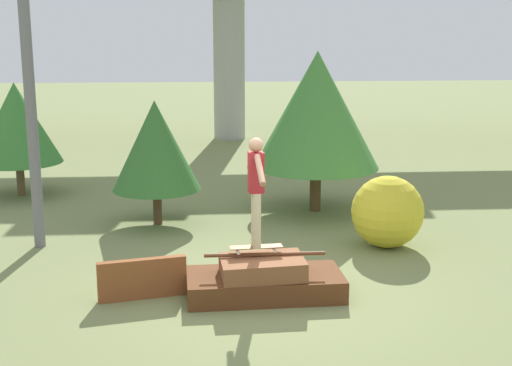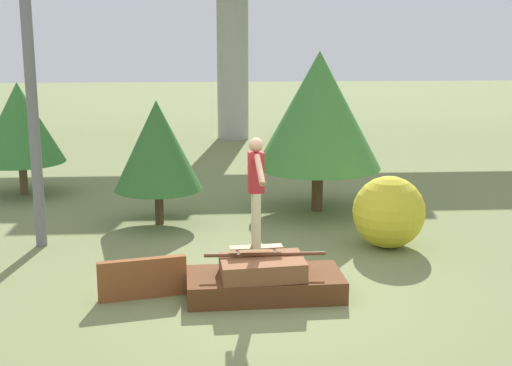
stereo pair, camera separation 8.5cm
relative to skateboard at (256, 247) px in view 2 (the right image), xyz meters
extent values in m
plane|color=olive|center=(0.13, -0.04, -0.75)|extent=(80.00, 80.00, 0.00)
cube|color=#5B3319|center=(0.13, -0.04, -0.58)|extent=(2.39, 1.17, 0.34)
cube|color=brown|center=(0.08, -0.14, -0.27)|extent=(1.29, 0.91, 0.30)
cylinder|color=brown|center=(0.13, -0.04, -0.10)|extent=(1.82, 0.06, 0.06)
cube|color=brown|center=(-1.71, -0.02, -0.45)|extent=(1.32, 0.41, 0.61)
cube|color=brown|center=(0.00, 0.00, 0.01)|extent=(0.81, 0.26, 0.01)
cylinder|color=silver|center=(0.27, 0.11, -0.05)|extent=(0.06, 0.03, 0.05)
cylinder|color=silver|center=(0.29, -0.06, -0.05)|extent=(0.06, 0.03, 0.05)
cylinder|color=silver|center=(-0.29, 0.06, -0.05)|extent=(0.06, 0.03, 0.05)
cylinder|color=silver|center=(-0.27, -0.11, -0.05)|extent=(0.06, 0.03, 0.05)
cylinder|color=#C6B78E|center=(-0.01, 0.08, 0.43)|extent=(0.12, 0.12, 0.83)
cylinder|color=#C6B78E|center=(0.01, -0.08, 0.43)|extent=(0.12, 0.12, 0.83)
cube|color=maroon|center=(0.00, 0.00, 1.15)|extent=(0.24, 0.23, 0.60)
sphere|color=#A37556|center=(0.00, 0.00, 1.56)|extent=(0.21, 0.21, 0.21)
cylinder|color=#A37556|center=(-0.03, 0.35, 1.26)|extent=(0.14, 0.55, 0.38)
cylinder|color=#A37556|center=(0.03, -0.35, 1.26)|extent=(0.14, 0.55, 0.38)
cylinder|color=#9E9E99|center=(0.13, 15.07, 2.18)|extent=(1.10, 1.10, 5.87)
cylinder|color=slate|center=(-3.82, 2.68, 2.57)|extent=(0.20, 0.20, 6.64)
cylinder|color=brown|center=(-5.16, 6.80, -0.36)|extent=(0.19, 0.19, 0.80)
cone|color=#387A33|center=(-5.16, 6.80, 0.99)|extent=(2.05, 2.05, 1.90)
cylinder|color=#4C3823|center=(1.65, 4.87, -0.26)|extent=(0.24, 0.24, 0.98)
cone|color=#428438|center=(1.65, 4.87, 1.47)|extent=(2.72, 2.72, 2.49)
cylinder|color=#4C3823|center=(-1.73, 4.04, -0.39)|extent=(0.18, 0.18, 0.73)
cone|color=#336B2D|center=(-1.73, 4.04, 0.88)|extent=(1.79, 1.79, 1.81)
sphere|color=gold|center=(2.57, 2.22, -0.09)|extent=(1.33, 1.33, 1.33)
camera|label=1|loc=(-0.73, -10.17, 3.29)|focal=50.00mm
camera|label=2|loc=(-0.64, -10.18, 3.29)|focal=50.00mm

